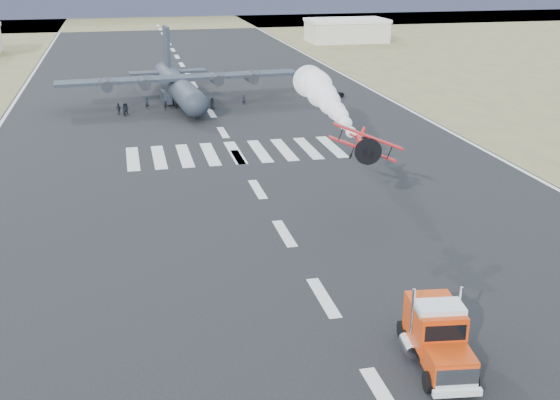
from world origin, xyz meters
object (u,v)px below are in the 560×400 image
object	(u,v)px
crew_d	(119,109)
crew_h	(126,109)
crew_f	(175,103)
crew_g	(147,104)
support_vehicle	(331,94)
crew_b	(125,110)
crew_e	(212,103)
aerobatic_biplane	(364,144)
semi_truck	(437,334)
crew_c	(166,105)
transport_aircraft	(179,85)
hangar_right	(347,30)
crew_a	(244,100)

from	to	relation	value
crew_d	crew_h	xyz separation A→B (m)	(1.10, -0.29, 0.01)
crew_f	crew_g	size ratio (longest dim) A/B	0.97
support_vehicle	crew_b	xyz separation A→B (m)	(-33.09, -6.33, 0.26)
crew_g	crew_e	bearing A→B (deg)	-7.87
aerobatic_biplane	crew_b	bearing A→B (deg)	118.95
semi_truck	crew_f	world-z (taller)	semi_truck
crew_f	crew_c	bearing A→B (deg)	-89.42
crew_d	crew_e	size ratio (longest dim) A/B	0.88
transport_aircraft	crew_b	bearing A→B (deg)	-142.22
aerobatic_biplane	crew_b	distance (m)	51.67
aerobatic_biplane	crew_c	size ratio (longest dim) A/B	3.83
transport_aircraft	crew_d	xyz separation A→B (m)	(-9.44, -6.56, -1.98)
hangar_right	crew_h	size ratio (longest dim) A/B	12.36
aerobatic_biplane	crew_g	xyz separation A→B (m)	(-16.62, 51.21, -6.12)
crew_g	transport_aircraft	bearing A→B (deg)	43.14
crew_b	crew_e	distance (m)	13.09
crew_h	crew_e	bearing A→B (deg)	-148.08
crew_c	crew_h	distance (m)	5.93
hangar_right	semi_truck	bearing A→B (deg)	-105.88
transport_aircraft	crew_e	distance (m)	7.97
aerobatic_biplane	crew_a	distance (m)	51.65
crew_c	crew_d	xyz separation A→B (m)	(-6.90, -0.92, 0.01)
crew_b	crew_g	xyz separation A→B (m)	(3.34, 3.93, -0.09)
crew_c	aerobatic_biplane	bearing A→B (deg)	-112.93
crew_c	crew_g	world-z (taller)	crew_g
crew_h	crew_a	bearing A→B (deg)	-140.99
crew_h	crew_f	bearing A→B (deg)	-130.63
semi_truck	crew_b	world-z (taller)	semi_truck
hangar_right	support_vehicle	xyz separation A→B (m)	(-25.38, -70.65, -2.35)
crew_g	crew_a	bearing A→B (deg)	6.39
crew_h	crew_d	bearing A→B (deg)	14.86
aerobatic_biplane	crew_f	distance (m)	52.76
hangar_right	crew_b	distance (m)	96.69
semi_truck	crew_e	distance (m)	71.88
crew_e	crew_g	distance (m)	9.96
crew_a	crew_c	distance (m)	12.36
crew_c	crew_b	bearing A→B (deg)	161.39
semi_truck	aerobatic_biplane	distance (m)	23.80
transport_aircraft	crew_a	distance (m)	10.63
crew_g	crew_h	size ratio (longest dim) A/B	1.01
aerobatic_biplane	crew_b	size ratio (longest dim) A/B	3.32
hangar_right	crew_c	world-z (taller)	hangar_right
aerobatic_biplane	crew_d	xyz separation A→B (m)	(-20.86, 48.55, -6.14)
hangar_right	crew_h	world-z (taller)	hangar_right
hangar_right	crew_d	xyz separation A→B (m)	(-59.36, -75.70, -2.19)
semi_truck	crew_h	size ratio (longest dim) A/B	5.26
crew_f	crew_g	world-z (taller)	crew_g
transport_aircraft	crew_g	xyz separation A→B (m)	(-5.20, -3.91, -1.95)
crew_c	crew_a	bearing A→B (deg)	-30.43
hangar_right	crew_g	distance (m)	91.54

